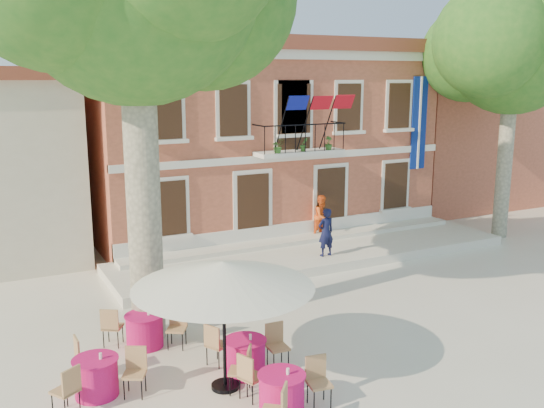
{
  "coord_description": "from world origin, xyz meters",
  "views": [
    {
      "loc": [
        -8.38,
        -12.7,
        6.13
      ],
      "look_at": [
        -0.12,
        3.5,
        2.27
      ],
      "focal_mm": 40.0,
      "sensor_mm": 36.0,
      "label": 1
    }
  ],
  "objects_px": {
    "pedestrian_orange": "(322,216)",
    "cafe_table_3": "(145,329)",
    "patio_umbrella": "(223,275)",
    "cafe_table_2": "(96,375)",
    "pedestrian_navy": "(326,232)",
    "cafe_table_0": "(282,391)",
    "plane_tree_east": "(514,49)",
    "cafe_table_1": "(245,355)"
  },
  "relations": [
    {
      "from": "cafe_table_0",
      "to": "cafe_table_2",
      "type": "xyz_separation_m",
      "value": [
        -2.93,
        2.19,
        0.0
      ]
    },
    {
      "from": "cafe_table_0",
      "to": "cafe_table_3",
      "type": "distance_m",
      "value": 4.2
    },
    {
      "from": "plane_tree_east",
      "to": "pedestrian_orange",
      "type": "distance_m",
      "value": 9.28
    },
    {
      "from": "patio_umbrella",
      "to": "pedestrian_navy",
      "type": "height_order",
      "value": "patio_umbrella"
    },
    {
      "from": "cafe_table_0",
      "to": "cafe_table_1",
      "type": "relative_size",
      "value": 0.99
    },
    {
      "from": "plane_tree_east",
      "to": "cafe_table_3",
      "type": "xyz_separation_m",
      "value": [
        -14.93,
        -3.38,
        -6.64
      ]
    },
    {
      "from": "patio_umbrella",
      "to": "pedestrian_navy",
      "type": "distance_m",
      "value": 8.64
    },
    {
      "from": "patio_umbrella",
      "to": "cafe_table_2",
      "type": "xyz_separation_m",
      "value": [
        -2.35,
        0.87,
        -1.94
      ]
    },
    {
      "from": "plane_tree_east",
      "to": "cafe_table_1",
      "type": "distance_m",
      "value": 16.0
    },
    {
      "from": "cafe_table_0",
      "to": "cafe_table_3",
      "type": "height_order",
      "value": "same"
    },
    {
      "from": "pedestrian_orange",
      "to": "cafe_table_0",
      "type": "xyz_separation_m",
      "value": [
        -6.66,
        -9.4,
        -0.65
      ]
    },
    {
      "from": "pedestrian_navy",
      "to": "cafe_table_3",
      "type": "distance_m",
      "value": 7.81
    },
    {
      "from": "pedestrian_navy",
      "to": "pedestrian_orange",
      "type": "distance_m",
      "value": 2.39
    },
    {
      "from": "plane_tree_east",
      "to": "pedestrian_navy",
      "type": "bearing_deg",
      "value": 179.92
    },
    {
      "from": "cafe_table_3",
      "to": "pedestrian_orange",
      "type": "bearing_deg",
      "value": 33.9
    },
    {
      "from": "pedestrian_orange",
      "to": "cafe_table_3",
      "type": "relative_size",
      "value": 0.84
    },
    {
      "from": "plane_tree_east",
      "to": "pedestrian_orange",
      "type": "bearing_deg",
      "value": 162.76
    },
    {
      "from": "pedestrian_orange",
      "to": "cafe_table_3",
      "type": "height_order",
      "value": "pedestrian_orange"
    },
    {
      "from": "pedestrian_navy",
      "to": "cafe_table_3",
      "type": "xyz_separation_m",
      "value": [
        -7.0,
        -3.39,
        -0.68
      ]
    },
    {
      "from": "plane_tree_east",
      "to": "pedestrian_orange",
      "type": "height_order",
      "value": "plane_tree_east"
    },
    {
      "from": "cafe_table_3",
      "to": "patio_umbrella",
      "type": "bearing_deg",
      "value": -70.66
    },
    {
      "from": "cafe_table_0",
      "to": "cafe_table_1",
      "type": "distance_m",
      "value": 1.66
    },
    {
      "from": "cafe_table_1",
      "to": "patio_umbrella",
      "type": "bearing_deg",
      "value": -150.43
    },
    {
      "from": "cafe_table_0",
      "to": "cafe_table_2",
      "type": "relative_size",
      "value": 0.99
    },
    {
      "from": "cafe_table_2",
      "to": "cafe_table_3",
      "type": "xyz_separation_m",
      "value": [
        1.43,
        1.73,
        -0.01
      ]
    },
    {
      "from": "plane_tree_east",
      "to": "cafe_table_2",
      "type": "relative_size",
      "value": 5.11
    },
    {
      "from": "pedestrian_orange",
      "to": "cafe_table_0",
      "type": "height_order",
      "value": "pedestrian_orange"
    },
    {
      "from": "cafe_table_1",
      "to": "cafe_table_2",
      "type": "relative_size",
      "value": 1.0
    },
    {
      "from": "pedestrian_navy",
      "to": "pedestrian_orange",
      "type": "height_order",
      "value": "pedestrian_navy"
    },
    {
      "from": "plane_tree_east",
      "to": "pedestrian_orange",
      "type": "relative_size",
      "value": 6.11
    },
    {
      "from": "plane_tree_east",
      "to": "cafe_table_1",
      "type": "bearing_deg",
      "value": -157.21
    },
    {
      "from": "plane_tree_east",
      "to": "pedestrian_navy",
      "type": "xyz_separation_m",
      "value": [
        -7.93,
        0.01,
        -5.96
      ]
    },
    {
      "from": "patio_umbrella",
      "to": "cafe_table_2",
      "type": "relative_size",
      "value": 1.9
    },
    {
      "from": "patio_umbrella",
      "to": "pedestrian_navy",
      "type": "relative_size",
      "value": 2.22
    },
    {
      "from": "plane_tree_east",
      "to": "pedestrian_navy",
      "type": "distance_m",
      "value": 9.92
    },
    {
      "from": "pedestrian_orange",
      "to": "cafe_table_0",
      "type": "bearing_deg",
      "value": -142.29
    },
    {
      "from": "cafe_table_1",
      "to": "cafe_table_2",
      "type": "xyz_separation_m",
      "value": [
        -2.95,
        0.53,
        0.0
      ]
    },
    {
      "from": "plane_tree_east",
      "to": "patio_umbrella",
      "type": "distance_m",
      "value": 15.95
    },
    {
      "from": "cafe_table_1",
      "to": "cafe_table_2",
      "type": "distance_m",
      "value": 2.99
    },
    {
      "from": "pedestrian_navy",
      "to": "cafe_table_0",
      "type": "height_order",
      "value": "pedestrian_navy"
    },
    {
      "from": "plane_tree_east",
      "to": "cafe_table_1",
      "type": "height_order",
      "value": "plane_tree_east"
    },
    {
      "from": "patio_umbrella",
      "to": "cafe_table_0",
      "type": "bearing_deg",
      "value": -66.22
    }
  ]
}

